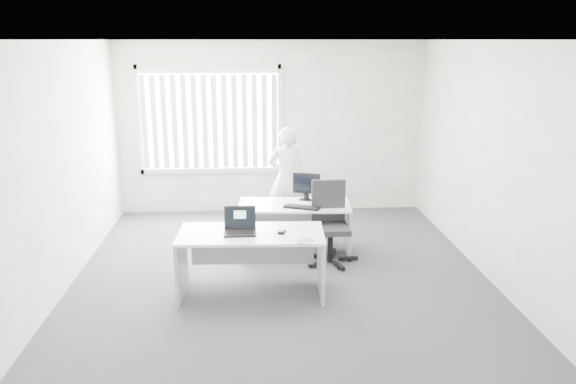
{
  "coord_description": "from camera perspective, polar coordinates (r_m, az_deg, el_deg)",
  "views": [
    {
      "loc": [
        -0.33,
        -6.14,
        2.8
      ],
      "look_at": [
        0.08,
        0.15,
        1.08
      ],
      "focal_mm": 35.0,
      "sensor_mm": 36.0,
      "label": 1
    }
  ],
  "objects": [
    {
      "name": "ground",
      "position": [
        6.76,
        -0.6,
        -9.25
      ],
      "size": [
        6.0,
        6.0,
        0.0
      ],
      "primitive_type": "plane",
      "color": "#4A4B52",
      "rests_on": "ground"
    },
    {
      "name": "wall_back",
      "position": [
        9.26,
        -1.66,
        6.51
      ],
      "size": [
        5.0,
        0.02,
        2.8
      ],
      "primitive_type": "cube",
      "color": "white",
      "rests_on": "ground"
    },
    {
      "name": "wall_front",
      "position": [
        3.46,
        2.1,
        -8.69
      ],
      "size": [
        5.0,
        0.02,
        2.8
      ],
      "primitive_type": "cube",
      "color": "white",
      "rests_on": "ground"
    },
    {
      "name": "wall_left",
      "position": [
        6.67,
        -22.65,
        1.9
      ],
      "size": [
        0.02,
        6.0,
        2.8
      ],
      "primitive_type": "cube",
      "color": "white",
      "rests_on": "ground"
    },
    {
      "name": "wall_right",
      "position": [
        6.91,
        20.56,
        2.54
      ],
      "size": [
        0.02,
        6.0,
        2.8
      ],
      "primitive_type": "cube",
      "color": "white",
      "rests_on": "ground"
    },
    {
      "name": "ceiling",
      "position": [
        6.15,
        -0.68,
        15.21
      ],
      "size": [
        5.0,
        6.0,
        0.02
      ],
      "primitive_type": "cube",
      "color": "silver",
      "rests_on": "wall_back"
    },
    {
      "name": "window",
      "position": [
        9.21,
        -7.93,
        7.28
      ],
      "size": [
        2.32,
        0.06,
        1.76
      ],
      "primitive_type": "cube",
      "color": "silver",
      "rests_on": "wall_back"
    },
    {
      "name": "blinds",
      "position": [
        9.16,
        -7.95,
        7.04
      ],
      "size": [
        2.2,
        0.1,
        1.5
      ],
      "primitive_type": null,
      "color": "silver",
      "rests_on": "wall_back"
    },
    {
      "name": "desk_near",
      "position": [
        6.32,
        -3.75,
        -5.88
      ],
      "size": [
        1.64,
        0.82,
        0.74
      ],
      "rotation": [
        0.0,
        0.0,
        -0.04
      ],
      "color": "white",
      "rests_on": "ground"
    },
    {
      "name": "desk_far",
      "position": [
        7.56,
        0.64,
        -2.61
      ],
      "size": [
        1.52,
        0.78,
        0.68
      ],
      "rotation": [
        0.0,
        0.0,
        -0.06
      ],
      "color": "white",
      "rests_on": "ground"
    },
    {
      "name": "office_chair",
      "position": [
        7.32,
        4.26,
        -4.57
      ],
      "size": [
        0.61,
        0.61,
        1.05
      ],
      "rotation": [
        0.0,
        0.0,
        0.03
      ],
      "color": "black",
      "rests_on": "ground"
    },
    {
      "name": "person",
      "position": [
        8.54,
        -0.13,
        1.51
      ],
      "size": [
        0.6,
        0.42,
        1.55
      ],
      "primitive_type": "imported",
      "rotation": [
        0.0,
        0.0,
        3.06
      ],
      "color": "silver",
      "rests_on": "ground"
    },
    {
      "name": "laptop",
      "position": [
        6.17,
        -4.92,
        -3.06
      ],
      "size": [
        0.35,
        0.31,
        0.27
      ],
      "primitive_type": null,
      "rotation": [
        0.0,
        0.0,
        0.0
      ],
      "color": "black",
      "rests_on": "desk_near"
    },
    {
      "name": "paper_sheet",
      "position": [
        6.18,
        -0.18,
        -4.3
      ],
      "size": [
        0.28,
        0.21,
        0.0
      ],
      "primitive_type": "cube",
      "rotation": [
        0.0,
        0.0,
        -0.05
      ],
      "color": "white",
      "rests_on": "desk_near"
    },
    {
      "name": "mouse",
      "position": [
        6.2,
        -0.63,
        -4.0
      ],
      "size": [
        0.1,
        0.13,
        0.05
      ],
      "primitive_type": null,
      "rotation": [
        0.0,
        0.0,
        -0.29
      ],
      "color": "silver",
      "rests_on": "paper_sheet"
    },
    {
      "name": "booklet",
      "position": [
        5.97,
        1.74,
        -4.99
      ],
      "size": [
        0.2,
        0.23,
        0.01
      ],
      "primitive_type": "cube",
      "rotation": [
        0.0,
        0.0,
        -0.29
      ],
      "color": "silver",
      "rests_on": "desk_near"
    },
    {
      "name": "keyboard",
      "position": [
        7.32,
        1.43,
        -1.56
      ],
      "size": [
        0.5,
        0.34,
        0.02
      ],
      "primitive_type": "cube",
      "rotation": [
        0.0,
        0.0,
        -0.41
      ],
      "color": "black",
      "rests_on": "desk_far"
    },
    {
      "name": "monitor",
      "position": [
        7.65,
        1.88,
        0.54
      ],
      "size": [
        0.39,
        0.22,
        0.38
      ],
      "primitive_type": null,
      "rotation": [
        0.0,
        0.0,
        -0.3
      ],
      "color": "black",
      "rests_on": "desk_far"
    }
  ]
}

